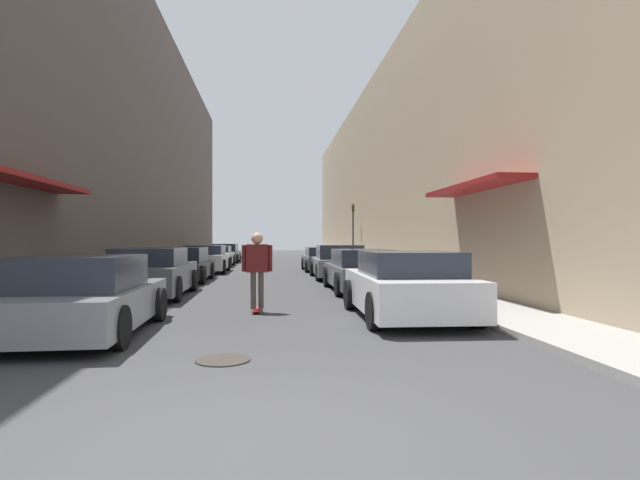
# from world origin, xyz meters

# --- Properties ---
(ground) EXTENTS (108.31, 108.31, 0.00)m
(ground) POSITION_xyz_m (0.00, 19.69, 0.00)
(ground) COLOR #38383A
(curb_strip_left) EXTENTS (1.80, 49.23, 0.12)m
(curb_strip_left) POSITION_xyz_m (-4.89, 24.62, 0.06)
(curb_strip_left) COLOR gray
(curb_strip_left) RESTS_ON ground
(curb_strip_right) EXTENTS (1.80, 49.23, 0.12)m
(curb_strip_right) POSITION_xyz_m (4.89, 24.62, 0.06)
(curb_strip_right) COLOR gray
(curb_strip_right) RESTS_ON ground
(building_row_left) EXTENTS (4.90, 49.23, 14.07)m
(building_row_left) POSITION_xyz_m (-7.79, 24.61, 7.04)
(building_row_left) COLOR #564C47
(building_row_left) RESTS_ON ground
(building_row_right) EXTENTS (4.90, 49.23, 10.56)m
(building_row_right) POSITION_xyz_m (7.79, 24.61, 5.28)
(building_row_right) COLOR tan
(building_row_right) RESTS_ON ground
(parked_car_left_0) EXTENTS (2.04, 4.09, 1.29)m
(parked_car_left_0) POSITION_xyz_m (-2.85, 4.69, 0.62)
(parked_car_left_0) COLOR gray
(parked_car_left_0) RESTS_ON ground
(parked_car_left_1) EXTENTS (1.99, 4.40, 1.33)m
(parked_car_left_1) POSITION_xyz_m (-3.02, 10.22, 0.65)
(parked_car_left_1) COLOR #515459
(parked_car_left_1) RESTS_ON ground
(parked_car_left_2) EXTENTS (1.87, 4.18, 1.27)m
(parked_car_left_2) POSITION_xyz_m (-3.00, 15.17, 0.61)
(parked_car_left_2) COLOR black
(parked_car_left_2) RESTS_ON ground
(parked_car_left_3) EXTENTS (2.07, 4.15, 1.30)m
(parked_car_left_3) POSITION_xyz_m (-2.85, 20.41, 0.64)
(parked_car_left_3) COLOR silver
(parked_car_left_3) RESTS_ON ground
(parked_car_left_4) EXTENTS (2.05, 4.28, 1.20)m
(parked_car_left_4) POSITION_xyz_m (-2.98, 25.94, 0.59)
(parked_car_left_4) COLOR #B7B7BC
(parked_car_left_4) RESTS_ON ground
(parked_car_left_5) EXTENTS (1.90, 4.20, 1.29)m
(parked_car_left_5) POSITION_xyz_m (-2.85, 31.09, 0.62)
(parked_car_left_5) COLOR #515459
(parked_car_left_5) RESTS_ON ground
(parked_car_right_0) EXTENTS (2.04, 4.20, 1.32)m
(parked_car_right_0) POSITION_xyz_m (2.87, 5.89, 0.64)
(parked_car_right_0) COLOR silver
(parked_car_right_0) RESTS_ON ground
(parked_car_right_1) EXTENTS (1.92, 4.57, 1.27)m
(parked_car_right_1) POSITION_xyz_m (2.92, 11.09, 0.62)
(parked_car_right_1) COLOR #515459
(parked_car_right_1) RESTS_ON ground
(parked_car_right_2) EXTENTS (2.07, 4.43, 1.34)m
(parked_car_right_2) POSITION_xyz_m (2.94, 16.22, 0.64)
(parked_car_right_2) COLOR gray
(parked_car_right_2) RESTS_ON ground
(parked_car_right_3) EXTENTS (2.00, 3.99, 1.19)m
(parked_car_right_3) POSITION_xyz_m (2.84, 21.06, 0.58)
(parked_car_right_3) COLOR #515459
(parked_car_right_3) RESTS_ON ground
(skateboarder) EXTENTS (0.65, 0.78, 1.70)m
(skateboarder) POSITION_xyz_m (-0.09, 6.99, 1.05)
(skateboarder) COLOR #B2231E
(skateboarder) RESTS_ON ground
(manhole_cover) EXTENTS (0.70, 0.70, 0.02)m
(manhole_cover) POSITION_xyz_m (-0.42, 2.73, 0.01)
(manhole_cover) COLOR #332D28
(manhole_cover) RESTS_ON ground
(traffic_light) EXTENTS (0.16, 0.22, 3.65)m
(traffic_light) POSITION_xyz_m (5.35, 26.94, 2.37)
(traffic_light) COLOR #2D2D2D
(traffic_light) RESTS_ON curb_strip_right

